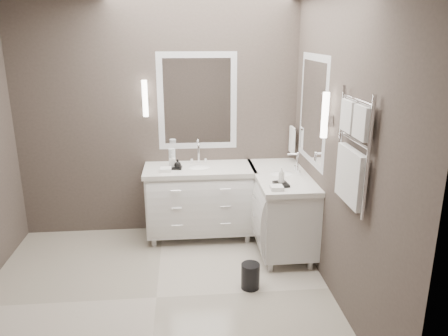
{
  "coord_description": "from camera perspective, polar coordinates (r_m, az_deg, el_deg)",
  "views": [
    {
      "loc": [
        0.29,
        -3.47,
        2.28
      ],
      "look_at": [
        0.68,
        0.7,
        0.99
      ],
      "focal_mm": 35.0,
      "sensor_mm": 36.0,
      "label": 1
    }
  ],
  "objects": [
    {
      "name": "water_bottle",
      "position": [
        4.91,
        -6.79,
        1.31
      ],
      "size": [
        0.09,
        0.09,
        0.21
      ],
      "primitive_type": "cylinder",
      "rotation": [
        0.0,
        0.0,
        -0.24
      ],
      "color": "silver",
      "rests_on": "vanity_back"
    },
    {
      "name": "mirror_back",
      "position": [
        5.01,
        -3.5,
        8.67
      ],
      "size": [
        0.9,
        0.02,
        1.1
      ],
      "color": "white",
      "rests_on": "wall_back"
    },
    {
      "name": "wall_front",
      "position": [
        2.19,
        -12.55,
        -8.44
      ],
      "size": [
        3.2,
        0.01,
        2.7
      ],
      "primitive_type": "cube",
      "color": "#4A403B",
      "rests_on": "floor"
    },
    {
      "name": "wall_back",
      "position": [
        5.07,
        -8.59,
        6.31
      ],
      "size": [
        3.2,
        0.01,
        2.7
      ],
      "primitive_type": "cube",
      "color": "#4A403B",
      "rests_on": "floor"
    },
    {
      "name": "soap_bottle_a",
      "position": [
        4.87,
        -6.79,
        0.99
      ],
      "size": [
        0.07,
        0.07,
        0.14
      ],
      "primitive_type": "imported",
      "rotation": [
        0.0,
        0.0,
        0.06
      ],
      "color": "white",
      "rests_on": "amenity_tray_back"
    },
    {
      "name": "waste_bin",
      "position": [
        4.2,
        3.46,
        -13.9
      ],
      "size": [
        0.22,
        0.22,
        0.24
      ],
      "primitive_type": "cylinder",
      "rotation": [
        0.0,
        0.0,
        0.28
      ],
      "color": "black",
      "rests_on": "floor"
    },
    {
      "name": "sconce_right",
      "position": [
        3.95,
        13.05,
        6.62
      ],
      "size": [
        0.06,
        0.06,
        0.4
      ],
      "color": "white",
      "rests_on": "wall_right"
    },
    {
      "name": "sconce_back",
      "position": [
        4.96,
        -10.27,
        8.84
      ],
      "size": [
        0.06,
        0.06,
        0.4
      ],
      "color": "white",
      "rests_on": "wall_back"
    },
    {
      "name": "soap_bottle_b",
      "position": [
        4.83,
        -6.08,
        0.61
      ],
      "size": [
        0.1,
        0.1,
        0.1
      ],
      "primitive_type": "imported",
      "rotation": [
        0.0,
        0.0,
        -0.35
      ],
      "color": "black",
      "rests_on": "amenity_tray_back"
    },
    {
      "name": "amenity_tray_back",
      "position": [
        4.87,
        -6.41,
        0.03
      ],
      "size": [
        0.16,
        0.13,
        0.02
      ],
      "primitive_type": "cube",
      "rotation": [
        0.0,
        0.0,
        -0.12
      ],
      "color": "black",
      "rests_on": "vanity_back"
    },
    {
      "name": "towel_ladder",
      "position": [
        3.44,
        16.39,
        1.4
      ],
      "size": [
        0.06,
        0.58,
        0.9
      ],
      "color": "white",
      "rests_on": "wall_right"
    },
    {
      "name": "soap_bottle_c",
      "position": [
        4.32,
        7.52,
        -0.92
      ],
      "size": [
        0.08,
        0.08,
        0.16
      ],
      "primitive_type": "imported",
      "rotation": [
        0.0,
        0.0,
        -0.35
      ],
      "color": "white",
      "rests_on": "amenity_tray_right"
    },
    {
      "name": "floor",
      "position": [
        4.16,
        -8.81,
        -16.43
      ],
      "size": [
        3.2,
        3.0,
        0.01
      ],
      "primitive_type": "cube",
      "color": "beige",
      "rests_on": "ground"
    },
    {
      "name": "vanity_right",
      "position": [
        4.84,
        7.43,
        -4.86
      ],
      "size": [
        0.59,
        1.24,
        0.97
      ],
      "color": "white",
      "rests_on": "floor"
    },
    {
      "name": "towel_bar_corner",
      "position": [
        5.12,
        8.89,
        3.73
      ],
      "size": [
        0.03,
        0.22,
        0.3
      ],
      "color": "white",
      "rests_on": "wall_right"
    },
    {
      "name": "wall_right",
      "position": [
        3.83,
        14.95,
        2.42
      ],
      "size": [
        0.01,
        3.0,
        2.7
      ],
      "primitive_type": "cube",
      "color": "#4A403B",
      "rests_on": "floor"
    },
    {
      "name": "mirror_right",
      "position": [
        4.52,
        11.51,
        7.45
      ],
      "size": [
        0.02,
        0.9,
        1.1
      ],
      "color": "white",
      "rests_on": "wall_right"
    },
    {
      "name": "amenity_tray_right",
      "position": [
        4.35,
        7.47,
        -2.11
      ],
      "size": [
        0.15,
        0.18,
        0.03
      ],
      "primitive_type": "cube",
      "rotation": [
        0.0,
        0.0,
        0.11
      ],
      "color": "black",
      "rests_on": "vanity_right"
    },
    {
      "name": "vanity_back",
      "position": [
        5.03,
        -3.18,
        -3.86
      ],
      "size": [
        1.24,
        0.59,
        0.97
      ],
      "color": "white",
      "rests_on": "floor"
    }
  ]
}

